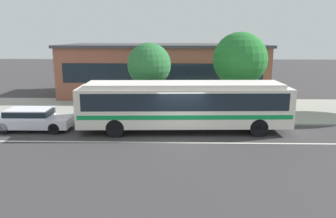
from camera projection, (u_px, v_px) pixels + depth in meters
name	position (u px, v px, depth m)	size (l,w,h in m)	color
ground_plane	(181.00, 138.00, 17.85)	(120.00, 120.00, 0.00)	#3A3839
sidewalk_slab	(180.00, 110.00, 24.39)	(60.00, 8.00, 0.12)	#9C9B90
lane_stripe_center	(181.00, 143.00, 17.07)	(56.00, 0.16, 0.01)	silver
transit_bus	(184.00, 103.00, 18.82)	(12.01, 3.01, 2.83)	white
sedan_behind_bus	(32.00, 118.00, 19.17)	(4.40, 1.83, 1.29)	white
pedestrian_waiting_near_sign	(181.00, 101.00, 22.13)	(0.47, 0.47, 1.71)	#67724B
bus_stop_sign	(238.00, 98.00, 20.52)	(0.10, 0.44, 2.28)	gray
street_tree_near_stop	(149.00, 65.00, 22.14)	(2.95, 2.95, 4.87)	brown
street_tree_mid_block	(240.00, 60.00, 22.40)	(3.70, 3.70, 5.57)	brown
station_building	(164.00, 69.00, 30.68)	(18.14, 8.55, 4.66)	#975642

